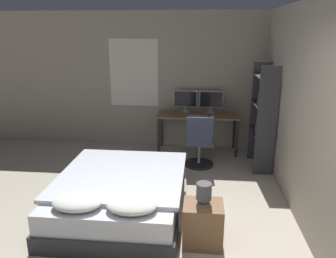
% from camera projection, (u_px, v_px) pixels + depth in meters
% --- Properties ---
extents(wall_back, '(12.00, 0.08, 2.70)m').
position_uv_depth(wall_back, '(175.00, 81.00, 6.59)').
color(wall_back, '#9E9384').
rests_on(wall_back, ground_plane).
extents(wall_side_right, '(0.06, 12.00, 2.70)m').
position_uv_depth(wall_side_right, '(304.00, 112.00, 4.07)').
color(wall_side_right, '#9E9384').
rests_on(wall_side_right, ground_plane).
extents(bed, '(1.62, 1.96, 0.60)m').
position_uv_depth(bed, '(121.00, 195.00, 4.29)').
color(bed, '#2D2D33').
rests_on(bed, ground_plane).
extents(nightstand, '(0.44, 0.38, 0.50)m').
position_uv_depth(nightstand, '(203.00, 224.00, 3.67)').
color(nightstand, brown).
rests_on(nightstand, ground_plane).
extents(bedside_lamp, '(0.17, 0.17, 0.25)m').
position_uv_depth(bedside_lamp, '(204.00, 192.00, 3.55)').
color(bedside_lamp, gray).
rests_on(bedside_lamp, nightstand).
extents(desk, '(1.59, 0.59, 0.76)m').
position_uv_depth(desk, '(198.00, 119.00, 6.40)').
color(desk, '#846042').
rests_on(desk, ground_plane).
extents(monitor_left, '(0.47, 0.16, 0.43)m').
position_uv_depth(monitor_left, '(185.00, 100.00, 6.51)').
color(monitor_left, '#B7B7BC').
rests_on(monitor_left, desk).
extents(monitor_right, '(0.47, 0.16, 0.43)m').
position_uv_depth(monitor_right, '(211.00, 100.00, 6.46)').
color(monitor_right, '#B7B7BC').
rests_on(monitor_right, desk).
extents(keyboard, '(0.37, 0.13, 0.02)m').
position_uv_depth(keyboard, '(198.00, 116.00, 6.19)').
color(keyboard, '#B7B7BC').
rests_on(keyboard, desk).
extents(computer_mouse, '(0.07, 0.05, 0.04)m').
position_uv_depth(computer_mouse, '(212.00, 116.00, 6.16)').
color(computer_mouse, '#B7B7BC').
rests_on(computer_mouse, desk).
extents(office_chair, '(0.52, 0.52, 0.94)m').
position_uv_depth(office_chair, '(199.00, 145.00, 5.74)').
color(office_chair, black).
rests_on(office_chair, ground_plane).
extents(bookshelf, '(0.32, 0.73, 1.81)m').
position_uv_depth(bookshelf, '(264.00, 114.00, 5.51)').
color(bookshelf, '#333338').
rests_on(bookshelf, ground_plane).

